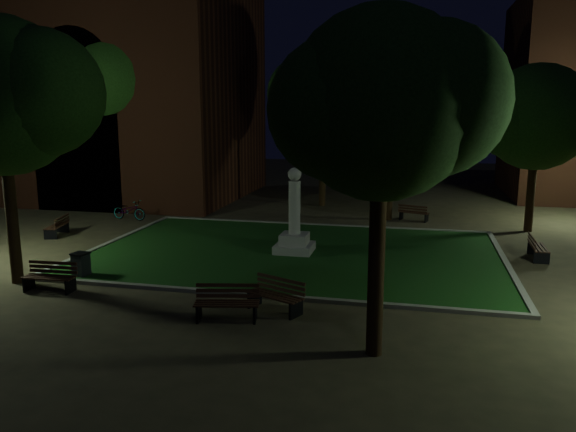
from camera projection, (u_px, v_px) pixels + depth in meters
name	position (u px, v px, depth m)	size (l,w,h in m)	color
ground	(282.00, 268.00, 19.36)	(80.00, 80.00, 0.00)	#413925
lawn	(294.00, 253.00, 21.27)	(15.00, 10.00, 0.08)	#174113
lawn_kerb	(294.00, 252.00, 21.26)	(15.40, 10.40, 0.12)	slate
monument	(294.00, 229.00, 21.09)	(1.40, 1.40, 3.20)	#9A958D
building_main	(85.00, 75.00, 34.62)	(20.00, 12.00, 15.00)	#472114
tree_west	(3.00, 96.00, 16.66)	(5.86, 4.78, 8.18)	black
tree_north_er	(394.00, 108.00, 26.62)	(6.24, 5.09, 7.95)	black
tree_ne	(540.00, 117.00, 24.09)	(5.63, 4.59, 7.34)	black
tree_se	(386.00, 105.00, 11.56)	(4.96, 4.05, 7.55)	black
tree_nw	(126.00, 81.00, 30.17)	(6.93, 5.66, 9.67)	black
tree_far_north	(326.00, 92.00, 30.45)	(6.45, 5.27, 8.93)	black
lamppost_nw	(122.00, 155.00, 29.73)	(1.18, 0.28, 4.20)	black
bench_near_left	(276.00, 296.00, 15.23)	(1.72, 1.18, 0.90)	black
bench_near_right	(227.00, 304.00, 14.61)	(1.76, 0.91, 0.92)	black
bench_west_near	(50.00, 278.00, 16.92)	(1.61, 0.63, 0.87)	black
bench_left_side	(58.00, 227.00, 24.15)	(0.89, 1.65, 0.86)	black
bench_right_side	(537.00, 248.00, 20.48)	(0.59, 1.57, 0.86)	black
bench_far_side	(414.00, 213.00, 27.35)	(1.53, 0.91, 0.79)	black
trash_bin	(81.00, 265.00, 18.22)	(0.56, 0.56, 0.83)	black
bicycle	(129.00, 210.00, 27.58)	(0.64, 1.84, 0.96)	black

